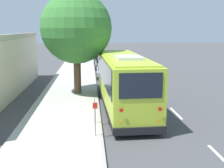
{
  "coord_description": "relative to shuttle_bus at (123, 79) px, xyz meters",
  "views": [
    {
      "loc": [
        -17.84,
        2.02,
        5.08
      ],
      "look_at": [
        1.02,
        0.55,
        1.3
      ],
      "focal_mm": 45.0,
      "sensor_mm": 36.0,
      "label": 1
    }
  ],
  "objects": [
    {
      "name": "lane_stripe_behind",
      "position": [
        -7.26,
        -3.08,
        -1.9
      ],
      "size": [
        2.4,
        0.14,
        0.01
      ],
      "primitive_type": "cube",
      "color": "silver",
      "rests_on": "ground"
    },
    {
      "name": "curb_strip",
      "position": [
        0.56,
        1.6,
        -1.83
      ],
      "size": [
        80.0,
        0.14,
        0.15
      ],
      "primitive_type": "cube",
      "color": "#9D9A94",
      "rests_on": "ground"
    },
    {
      "name": "lane_stripe_mid",
      "position": [
        -1.26,
        -3.08,
        -1.9
      ],
      "size": [
        2.4,
        0.14,
        0.01
      ],
      "primitive_type": "cube",
      "color": "silver",
      "rests_on": "ground"
    },
    {
      "name": "shuttle_bus",
      "position": [
        0.0,
        0.0,
        0.0
      ],
      "size": [
        10.62,
        3.03,
        3.55
      ],
      "rotation": [
        0.0,
        0.0,
        0.03
      ],
      "color": "#ADC633",
      "rests_on": "ground"
    },
    {
      "name": "parked_sedan_gray",
      "position": [
        18.17,
        0.59,
        -1.28
      ],
      "size": [
        4.17,
        1.74,
        1.33
      ],
      "rotation": [
        0.0,
        0.0,
        -0.0
      ],
      "color": "slate",
      "rests_on": "ground"
    },
    {
      "name": "parked_sedan_silver",
      "position": [
        11.96,
        0.54,
        -1.31
      ],
      "size": [
        4.4,
        1.83,
        1.27
      ],
      "rotation": [
        0.0,
        0.0,
        -0.03
      ],
      "color": "#A8AAAF",
      "rests_on": "ground"
    },
    {
      "name": "sidewalk_slab",
      "position": [
        0.56,
        3.77,
        -1.83
      ],
      "size": [
        80.0,
        4.2,
        0.15
      ],
      "primitive_type": "cube",
      "color": "#B2AFA8",
      "rests_on": "ground"
    },
    {
      "name": "street_tree",
      "position": [
        4.22,
        3.07,
        3.55
      ],
      "size": [
        5.31,
        5.31,
        8.4
      ],
      "color": "brown",
      "rests_on": "sidewalk_slab"
    },
    {
      "name": "sign_post_far",
      "position": [
        -3.14,
        1.89,
        -1.08
      ],
      "size": [
        0.06,
        0.06,
        1.35
      ],
      "color": "gray",
      "rests_on": "sidewalk_slab"
    },
    {
      "name": "ground_plane",
      "position": [
        0.56,
        0.05,
        -1.9
      ],
      "size": [
        160.0,
        160.0,
        0.0
      ],
      "primitive_type": "plane",
      "color": "#474749"
    },
    {
      "name": "sign_post_near",
      "position": [
        -4.89,
        1.89,
        -0.93
      ],
      "size": [
        0.06,
        0.22,
        1.59
      ],
      "color": "gray",
      "rests_on": "sidewalk_slab"
    },
    {
      "name": "parked_sedan_maroon",
      "position": [
        30.17,
        0.33,
        -1.28
      ],
      "size": [
        4.32,
        1.83,
        1.33
      ],
      "rotation": [
        0.0,
        0.0,
        0.02
      ],
      "color": "maroon",
      "rests_on": "ground"
    },
    {
      "name": "parked_sedan_black",
      "position": [
        23.45,
        0.49,
        -1.31
      ],
      "size": [
        4.26,
        1.98,
        1.29
      ],
      "rotation": [
        0.0,
        0.0,
        -0.08
      ],
      "color": "black",
      "rests_on": "ground"
    },
    {
      "name": "lane_stripe_ahead",
      "position": [
        4.74,
        -3.08,
        -1.9
      ],
      "size": [
        2.4,
        0.14,
        0.01
      ],
      "primitive_type": "cube",
      "color": "silver",
      "rests_on": "ground"
    }
  ]
}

